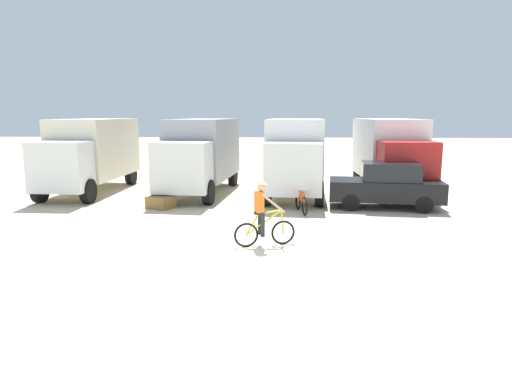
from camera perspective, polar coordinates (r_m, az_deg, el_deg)
ground_plane at (r=11.14m, az=-2.18°, el=-8.98°), size 120.00×120.00×0.00m
box_truck_cream_rv at (r=22.33m, az=-19.96°, el=4.79°), size 2.54×6.81×3.35m
box_truck_grey_hauler at (r=20.91m, az=-6.91°, el=5.00°), size 2.98×6.94×3.35m
box_truck_white_box at (r=20.36m, az=4.94°, el=4.91°), size 2.75×6.87×3.35m
box_truck_avon_van at (r=21.96m, az=16.43°, el=4.90°), size 2.46×6.78×3.35m
sedan_parked at (r=18.12m, az=16.01°, el=0.81°), size 4.37×2.21×1.76m
cyclist_orange_shirt at (r=12.37m, az=0.86°, el=-3.00°), size 1.67×0.69×1.82m
bicycle_spare at (r=16.74m, az=5.69°, el=-1.25°), size 0.53×1.71×0.97m
supply_crate at (r=17.87m, az=-11.84°, el=-1.26°), size 1.19×1.11×0.46m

